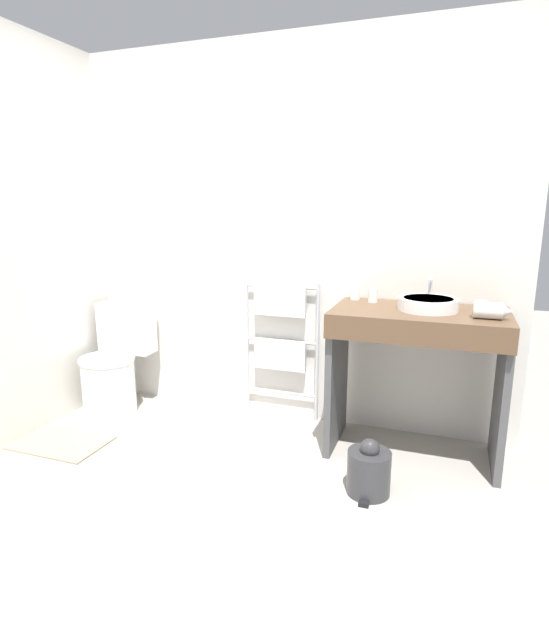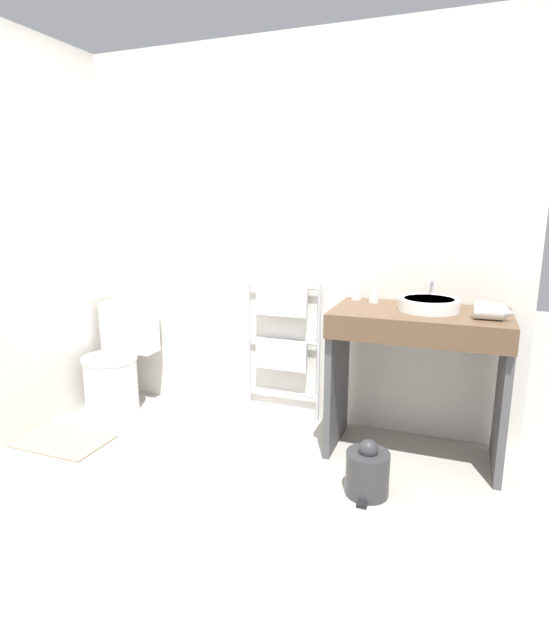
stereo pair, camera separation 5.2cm
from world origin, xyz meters
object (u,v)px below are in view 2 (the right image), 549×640
Objects in this scene: cup_near_wall at (356,293)px; hair_dryer at (491,311)px; sink_basin at (429,304)px; cup_near_edge at (374,296)px; towel_radiator at (282,333)px; trash_bin at (367,471)px; toilet at (117,366)px.

hair_dryer is (0.76, -0.30, 0.00)m from cup_near_wall.
sink_basin is 3.87× the size of cup_near_edge.
cup_near_edge is at bearing -25.31° from cup_near_wall.
trash_bin is (0.73, -0.75, -0.48)m from towel_radiator.
towel_radiator is 11.15× the size of cup_near_wall.
toilet is 1.97m from trash_bin.
towel_radiator is 2.87× the size of sink_basin.
hair_dryer is at bearing -21.43° from cup_near_wall.
towel_radiator is (1.16, 0.26, 0.28)m from toilet.
sink_basin reaches higher than toilet.
cup_near_edge is at bearing -7.82° from towel_radiator.
cup_near_edge is (0.62, -0.08, 0.31)m from towel_radiator.
towel_radiator is 11.12× the size of cup_near_edge.
cup_near_edge is (-0.33, 0.13, 0.01)m from sink_basin.
cup_near_wall is (0.50, -0.03, 0.31)m from towel_radiator.
cup_near_wall is at bearing 157.35° from sink_basin.
hair_dryer reaches higher than toilet.
hair_dryer is (0.64, -0.24, 0.00)m from cup_near_edge.
cup_near_wall is (1.66, 0.23, 0.60)m from toilet.
cup_near_wall reaches higher than towel_radiator.
hair_dryer is at bearing -1.59° from toilet.
hair_dryer reaches higher than cup_near_edge.
cup_near_edge reaches higher than towel_radiator.
sink_basin is at bearing -21.66° from cup_near_edge.
toilet is 1.89m from cup_near_edge.
trash_bin is (0.12, -0.66, -0.79)m from cup_near_edge.
towel_radiator is at bearing 165.45° from hair_dryer.
hair_dryer is at bearing -14.55° from towel_radiator.
towel_radiator is 1.33m from hair_dryer.
cup_near_wall is 0.13m from cup_near_edge.
cup_near_wall is 0.81m from hair_dryer.
towel_radiator is 3.20× the size of trash_bin.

